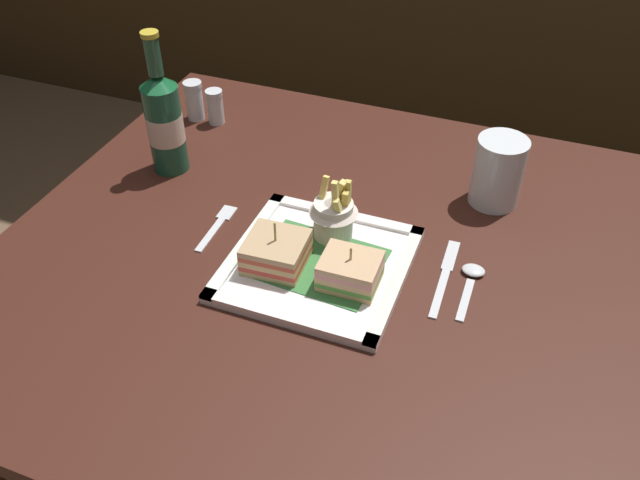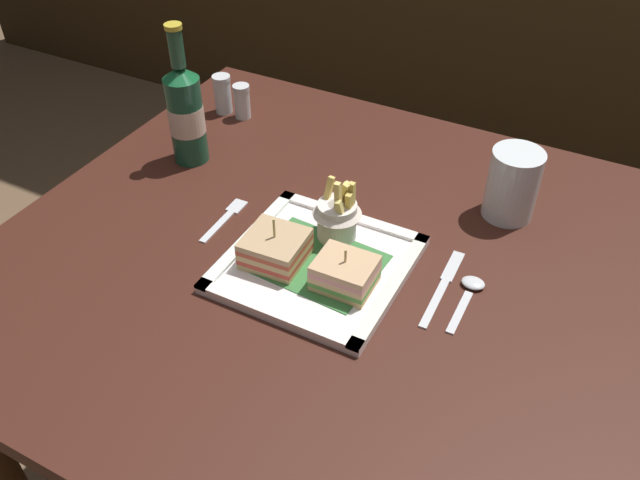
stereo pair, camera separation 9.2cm
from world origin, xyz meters
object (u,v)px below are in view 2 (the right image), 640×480
object	(u,v)px
square_plate	(317,264)
beer_bottle	(186,112)
pepper_shaker	(242,103)
fries_cup	(337,214)
fork	(226,217)
spoon	(470,290)
water_glass	(512,189)
knife	(444,284)
sandwich_half_left	(275,249)
sandwich_half_right	(345,273)
dining_table	(323,310)
salt_shaker	(223,96)

from	to	relation	value
square_plate	beer_bottle	world-z (taller)	beer_bottle
beer_bottle	pepper_shaker	world-z (taller)	beer_bottle
fries_cup	beer_bottle	xyz separation A→B (m)	(-0.35, 0.09, 0.04)
square_plate	fries_cup	size ratio (longest dim) A/B	2.34
fries_cup	fork	distance (m)	0.20
spoon	pepper_shaker	xyz separation A→B (m)	(-0.57, 0.28, 0.03)
water_glass	fork	world-z (taller)	water_glass
water_glass	beer_bottle	bearing A→B (deg)	-169.31
pepper_shaker	spoon	bearing A→B (deg)	-25.94
knife	spoon	distance (m)	0.04
square_plate	pepper_shaker	size ratio (longest dim) A/B	3.75
square_plate	sandwich_half_left	xyz separation A→B (m)	(-0.06, -0.02, 0.03)
fork	spoon	xyz separation A→B (m)	(0.41, 0.02, 0.00)
spoon	pepper_shaker	bearing A→B (deg)	154.06
sandwich_half_left	sandwich_half_right	xyz separation A→B (m)	(0.12, 0.00, -0.00)
dining_table	fork	bearing A→B (deg)	179.55
beer_bottle	square_plate	bearing A→B (deg)	-24.48
sandwich_half_left	water_glass	distance (m)	0.40
square_plate	fries_cup	world-z (taller)	fries_cup
fork	salt_shaker	size ratio (longest dim) A/B	1.54
square_plate	sandwich_half_right	world-z (taller)	sandwich_half_right
fries_cup	water_glass	xyz separation A→B (m)	(0.22, 0.20, -0.00)
pepper_shaker	salt_shaker	bearing A→B (deg)	180.00
dining_table	fries_cup	size ratio (longest dim) A/B	8.88
dining_table	fork	xyz separation A→B (m)	(-0.18, 0.00, 0.13)
sandwich_half_left	knife	xyz separation A→B (m)	(0.24, 0.08, -0.03)
water_glass	spoon	xyz separation A→B (m)	(0.00, -0.21, -0.05)
dining_table	beer_bottle	distance (m)	0.43
sandwich_half_left	fries_cup	bearing A→B (deg)	58.46
salt_shaker	fries_cup	bearing A→B (deg)	-33.90
dining_table	beer_bottle	size ratio (longest dim) A/B	3.88
knife	dining_table	bearing A→B (deg)	-174.69
fries_cup	knife	size ratio (longest dim) A/B	0.64
water_glass	knife	world-z (taller)	water_glass
water_glass	pepper_shaker	world-z (taller)	water_glass
beer_bottle	water_glass	world-z (taller)	beer_bottle
dining_table	pepper_shaker	xyz separation A→B (m)	(-0.34, 0.30, 0.16)
salt_shaker	knife	bearing A→B (deg)	-25.87
fries_cup	water_glass	bearing A→B (deg)	41.89
knife	pepper_shaker	distance (m)	0.60
square_plate	water_glass	size ratio (longest dim) A/B	2.20
sandwich_half_left	salt_shaker	bearing A→B (deg)	133.26
fork	knife	world-z (taller)	same
sandwich_half_right	knife	distance (m)	0.15
fries_cup	spoon	xyz separation A→B (m)	(0.22, -0.01, -0.05)
sandwich_half_left	square_plate	bearing A→B (deg)	22.30
water_glass	sandwich_half_right	bearing A→B (deg)	-118.90
square_plate	salt_shaker	distance (m)	0.52
beer_bottle	spoon	size ratio (longest dim) A/B	2.15
sandwich_half_right	knife	size ratio (longest dim) A/B	0.49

